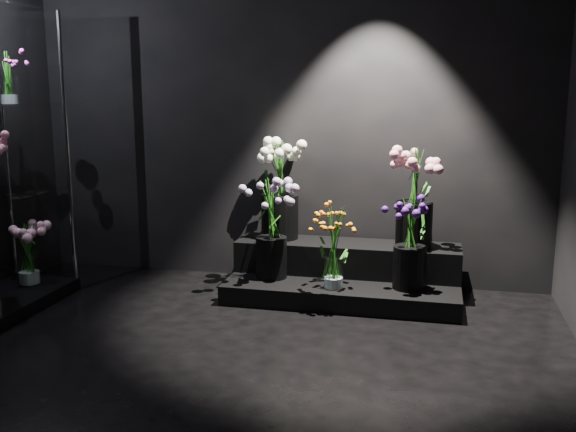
% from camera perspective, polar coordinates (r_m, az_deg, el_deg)
% --- Properties ---
extents(floor, '(4.00, 4.00, 0.00)m').
position_cam_1_polar(floor, '(3.37, -8.27, -15.00)').
color(floor, black).
rests_on(floor, ground).
extents(wall_back, '(4.00, 0.00, 4.00)m').
position_cam_1_polar(wall_back, '(4.93, -0.23, 10.32)').
color(wall_back, black).
rests_on(wall_back, floor).
extents(display_riser, '(1.64, 0.73, 0.36)m').
position_cam_1_polar(display_riser, '(4.71, 5.06, -5.18)').
color(display_riser, black).
rests_on(display_riser, floor).
extents(bouquet_orange_bells, '(0.32, 0.32, 0.56)m').
position_cam_1_polar(bouquet_orange_bells, '(4.37, 4.09, -2.80)').
color(bouquet_orange_bells, white).
rests_on(bouquet_orange_bells, display_riser).
extents(bouquet_lilac, '(0.42, 0.42, 0.72)m').
position_cam_1_polar(bouquet_lilac, '(4.57, -1.50, -0.48)').
color(bouquet_lilac, black).
rests_on(bouquet_lilac, display_riser).
extents(bouquet_purple, '(0.35, 0.35, 0.62)m').
position_cam_1_polar(bouquet_purple, '(4.41, 10.84, -2.04)').
color(bouquet_purple, black).
rests_on(bouquet_purple, display_riser).
extents(bouquet_cream_roses, '(0.39, 0.39, 0.72)m').
position_cam_1_polar(bouquet_cream_roses, '(4.80, -0.74, 2.76)').
color(bouquet_cream_roses, black).
rests_on(bouquet_cream_roses, display_riser).
extents(bouquet_pink_roses, '(0.45, 0.45, 0.70)m').
position_cam_1_polar(bouquet_pink_roses, '(4.60, 11.23, 2.03)').
color(bouquet_pink_roses, black).
rests_on(bouquet_pink_roses, display_riser).
extents(bouquet_case_magenta, '(0.29, 0.29, 0.35)m').
position_cam_1_polar(bouquet_case_magenta, '(4.79, -23.65, 11.26)').
color(bouquet_case_magenta, white).
rests_on(bouquet_case_magenta, display_case).
extents(bouquet_case_base_pink, '(0.37, 0.37, 0.48)m').
position_cam_1_polar(bouquet_case_base_pink, '(4.98, -22.17, -2.77)').
color(bouquet_case_base_pink, white).
rests_on(bouquet_case_base_pink, display_case).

